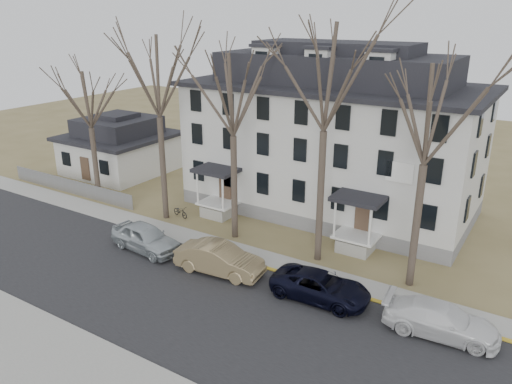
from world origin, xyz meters
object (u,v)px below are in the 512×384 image
Objects in this scene: tree_bungalow at (88,96)px; car_navy at (321,287)px; small_house at (120,148)px; car_white at (441,321)px; tree_far_left at (157,71)px; tree_mid_left at (233,89)px; car_tan at (219,260)px; boarding_house at (332,138)px; tree_mid_right at (430,108)px; bicycle_left at (180,212)px; car_silver at (146,238)px; tree_center at (326,70)px.

car_navy is at bearing -10.66° from tree_bungalow.
small_house is 32.54m from car_white.
tree_far_left is 1.08× the size of tree_mid_left.
car_tan reaches higher than car_navy.
tree_far_left reaches higher than boarding_house.
boarding_house is at bearing 42.18° from tree_far_left.
tree_mid_right is (8.50, -8.15, 4.22)m from boarding_house.
boarding_house is 13.12m from tree_far_left.
tree_bungalow is 7.06× the size of bicycle_left.
tree_mid_right is 2.49× the size of car_tan.
car_silver is 3.22× the size of bicycle_left.
tree_mid_right reaches higher than car_navy.
small_house is 0.59× the size of tree_center.
car_white is (2.44, -3.77, -8.86)m from tree_mid_right.
tree_far_left is 22.45m from car_white.
tree_mid_right is 19.04m from bicycle_left.
small_house is 1.77× the size of car_silver.
car_silver is at bearing 85.46° from car_tan.
tree_bungalow is 2.19× the size of car_silver.
tree_mid_left is at bearing 0.00° from tree_bungalow.
car_navy is at bearing -67.44° from boarding_house.
small_house is at bearing 167.73° from tree_mid_right.
tree_center is at bearing -47.43° from car_tan.
tree_far_left is 2.68× the size of car_navy.
tree_bungalow is at bearing 76.88° from car_white.
small_house is 1.70× the size of car_white.
tree_mid_left is 2.49× the size of car_white.
car_white is (10.94, -11.93, -4.64)m from boarding_house.
tree_center reaches higher than tree_mid_left.
tree_mid_right is at bearing 27.76° from car_white.
boarding_house is 2.39× the size of small_house.
tree_far_left is 10.00m from bicycle_left.
car_white is at bearing -81.55° from car_silver.
boarding_house is 1.93× the size of tree_bungalow.
bicycle_left is at bearing 4.33° from tree_bungalow.
tree_center is 1.15× the size of tree_mid_right.
tree_mid_right is at bearing 0.00° from tree_bungalow.
car_silver is (2.54, -4.63, -9.50)m from tree_far_left.
tree_bungalow is at bearing 69.77° from car_silver.
tree_far_left reaches higher than tree_mid_right.
tree_mid_right is 2.59× the size of car_silver.
tree_bungalow is (-19.00, 0.00, -2.97)m from tree_center.
car_navy is at bearing -15.75° from tree_far_left.
tree_bungalow is at bearing 77.42° from car_navy.
tree_far_left reaches higher than tree_bungalow.
tree_far_left reaches higher than car_navy.
car_navy is at bearing -131.23° from tree_mid_right.
boarding_house is 12.51m from tree_mid_right.
tree_far_left is at bearing -29.39° from small_house.
tree_mid_left and tree_mid_right have the same top height.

